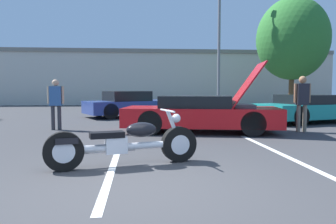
# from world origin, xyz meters

# --- Properties ---
(ground_plane) EXTENTS (80.00, 80.00, 0.00)m
(ground_plane) POSITION_xyz_m (0.00, 0.00, 0.00)
(ground_plane) COLOR #38383A
(parking_stripe_middle) EXTENTS (0.12, 5.47, 0.01)m
(parking_stripe_middle) POSITION_xyz_m (-0.45, 1.78, 0.00)
(parking_stripe_middle) COLOR white
(parking_stripe_middle) RESTS_ON ground
(parking_stripe_back) EXTENTS (0.12, 5.47, 0.01)m
(parking_stripe_back) POSITION_xyz_m (2.88, 1.78, 0.00)
(parking_stripe_back) COLOR white
(parking_stripe_back) RESTS_ON ground
(far_building) EXTENTS (32.00, 4.20, 4.40)m
(far_building) POSITION_xyz_m (0.00, 23.64, 2.34)
(far_building) COLOR beige
(far_building) RESTS_ON ground
(light_pole) EXTENTS (1.21, 0.28, 8.69)m
(light_pole) POSITION_xyz_m (5.17, 16.39, 4.73)
(light_pole) COLOR slate
(light_pole) RESTS_ON ground
(tree_background) EXTENTS (4.56, 4.56, 7.10)m
(tree_background) POSITION_xyz_m (9.85, 16.17, 4.47)
(tree_background) COLOR brown
(tree_background) RESTS_ON ground
(motorcycle) EXTENTS (2.60, 0.95, 0.96)m
(motorcycle) POSITION_xyz_m (-0.25, 1.30, 0.39)
(motorcycle) COLOR black
(motorcycle) RESTS_ON ground
(show_car_hood_open) EXTENTS (4.86, 2.59, 2.09)m
(show_car_hood_open) POSITION_xyz_m (1.89, 5.44, 0.57)
(show_car_hood_open) COLOR red
(show_car_hood_open) RESTS_ON ground
(parked_car_mid_row) EXTENTS (4.46, 3.37, 1.19)m
(parked_car_mid_row) POSITION_xyz_m (-0.44, 11.00, 0.57)
(parked_car_mid_row) COLOR navy
(parked_car_mid_row) RESTS_ON ground
(parked_car_right_row) EXTENTS (4.85, 3.09, 1.08)m
(parked_car_right_row) POSITION_xyz_m (6.71, 7.89, 0.54)
(parked_car_right_row) COLOR teal
(parked_car_right_row) RESTS_ON ground
(spectator_near_motorcycle) EXTENTS (0.52, 0.22, 1.70)m
(spectator_near_motorcycle) POSITION_xyz_m (4.94, 5.23, 1.01)
(spectator_near_motorcycle) COLOR gray
(spectator_near_motorcycle) RESTS_ON ground
(spectator_by_show_car) EXTENTS (0.52, 0.21, 1.61)m
(spectator_by_show_car) POSITION_xyz_m (-2.64, 6.38, 0.95)
(spectator_by_show_car) COLOR #333338
(spectator_by_show_car) RESTS_ON ground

